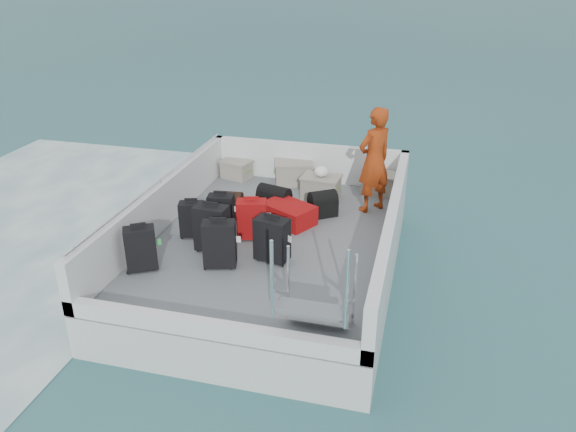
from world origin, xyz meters
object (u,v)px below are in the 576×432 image
crate_0 (237,170)px  crate_3 (380,184)px  suitcase_1 (192,220)px  suitcase_4 (212,229)px  suitcase_8 (289,214)px  suitcase_5 (252,220)px  crate_1 (294,173)px  suitcase_2 (221,212)px  suitcase_3 (220,245)px  crate_2 (321,188)px  suitcase_0 (141,249)px  suitcase_6 (272,240)px  passenger (374,160)px

crate_0 → crate_3: crate_3 is taller
suitcase_1 → suitcase_4: suitcase_4 is taller
suitcase_8 → suitcase_5: bearing=177.7°
suitcase_5 → crate_1: size_ratio=0.93×
crate_3 → suitcase_8: bearing=-129.2°
suitcase_2 → crate_1: 2.18m
suitcase_3 → crate_2: size_ratio=1.08×
suitcase_0 → suitcase_6: (1.59, 0.68, 0.00)m
suitcase_2 → suitcase_4: 0.69m
suitcase_6 → suitcase_8: size_ratio=0.80×
suitcase_1 → passenger: bearing=19.2°
suitcase_1 → suitcase_3: 1.01m
crate_2 → crate_3: crate_2 is taller
suitcase_2 → suitcase_5: bearing=-26.9°
suitcase_6 → suitcase_5: bearing=141.4°
suitcase_2 → suitcase_4: bearing=-88.7°
suitcase_2 → suitcase_3: 1.14m
suitcase_2 → suitcase_6: 1.25m
suitcase_6 → crate_1: suitcase_6 is taller
suitcase_4 → suitcase_6: suitcase_4 is taller
suitcase_1 → suitcase_8: 1.50m
suitcase_0 → passenger: (2.70, 2.71, 0.55)m
suitcase_8 → crate_0: (-1.43, 1.62, 0.00)m
suitcase_1 → suitcase_2: (0.32, 0.35, 0.00)m
suitcase_5 → suitcase_8: (0.39, 0.65, -0.14)m
suitcase_0 → suitcase_1: size_ratio=1.12×
suitcase_4 → passenger: size_ratio=0.40×
suitcase_2 → suitcase_8: suitcase_2 is taller
suitcase_0 → suitcase_5: 1.68m
suitcase_5 → crate_3: suitcase_5 is taller
suitcase_4 → crate_0: suitcase_4 is taller
suitcase_4 → suitcase_5: bearing=53.4°
suitcase_0 → passenger: 3.87m
crate_3 → suitcase_5: bearing=-127.0°
passenger → crate_2: bearing=-63.9°
suitcase_5 → crate_3: 2.73m
suitcase_5 → suitcase_8: size_ratio=0.77×
suitcase_0 → crate_3: 4.41m
suitcase_1 → suitcase_6: size_ratio=0.88×
suitcase_3 → suitcase_8: bearing=55.3°
suitcase_5 → crate_2: size_ratio=0.98×
suitcase_5 → suitcase_8: bearing=44.1°
suitcase_6 → passenger: 2.38m
passenger → suitcase_4: bearing=-3.2°
suitcase_5 → crate_3: (1.64, 2.18, -0.12)m
crate_0 → crate_1: crate_1 is taller
crate_0 → suitcase_5: bearing=-65.5°
crate_0 → crate_3: 2.68m
suitcase_8 → crate_1: (-0.33, 1.62, 0.04)m
suitcase_1 → suitcase_6: bearing=-30.9°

